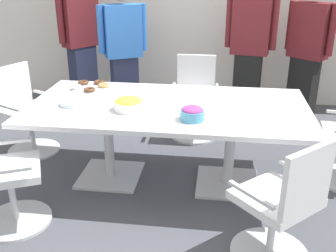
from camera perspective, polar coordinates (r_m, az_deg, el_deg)
name	(u,v)px	position (r m, az deg, el deg)	size (l,w,h in m)	color
ground_plane	(168,181)	(3.73, 0.00, -7.87)	(10.00, 10.00, 0.01)	#4C4F56
back_wall	(191,0)	(5.62, 3.35, 17.70)	(8.00, 0.10, 2.80)	white
conference_table	(168,118)	(3.45, 0.00, 1.15)	(2.40, 1.20, 0.75)	silver
office_chair_0	(281,209)	(2.73, 16.03, -11.45)	(0.76, 0.76, 0.91)	silver
office_chair_2	(195,101)	(4.54, 3.87, 3.56)	(0.54, 0.54, 0.91)	silver
office_chair_3	(26,115)	(4.39, -19.81, 1.54)	(0.72, 0.72, 0.91)	silver
office_chair_4	(1,178)	(3.21, -22.91, -6.89)	(0.72, 0.72, 0.91)	silver
person_standing_0	(81,39)	(5.32, -12.49, 12.16)	(0.44, 0.53, 1.83)	#232842
person_standing_1	(123,51)	(4.99, -6.44, 10.69)	(0.58, 0.40, 1.66)	#232842
person_standing_2	(250,47)	(4.95, 11.69, 11.11)	(0.61, 0.30, 1.78)	black
person_standing_3	(307,51)	(5.11, 19.45, 10.11)	(0.52, 0.45, 1.70)	black
snack_bowl_candy_mix	(192,113)	(3.07, 3.52, 1.86)	(0.19, 0.19, 0.11)	#4C9EC6
snack_bowl_chips_yellow	(129,104)	(3.29, -5.68, 3.22)	(0.26, 0.26, 0.11)	white
donut_platter	(90,86)	(3.93, -11.15, 5.63)	(0.36, 0.36, 0.04)	white
plate_stack	(73,103)	(3.49, -13.53, 3.26)	(0.23, 0.23, 0.04)	white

